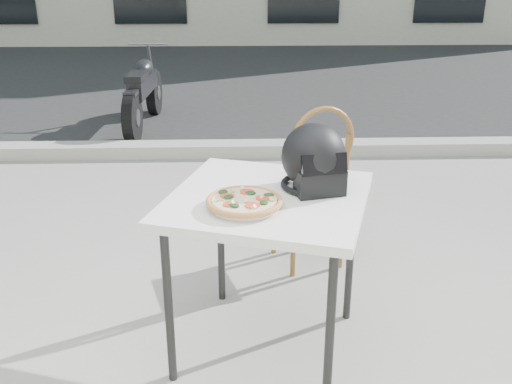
{
  "coord_description": "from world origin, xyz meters",
  "views": [
    {
      "loc": [
        0.18,
        -2.3,
        1.72
      ],
      "look_at": [
        0.26,
        -0.1,
        0.84
      ],
      "focal_mm": 40.0,
      "sensor_mm": 36.0,
      "label": 1
    }
  ],
  "objects_px": {
    "plate": "(244,206)",
    "cafe_table_main": "(268,210)",
    "pizza": "(244,201)",
    "cafe_chair_main": "(314,179)",
    "motorcycle": "(144,93)",
    "helmet": "(314,161)"
  },
  "relations": [
    {
      "from": "pizza",
      "to": "helmet",
      "type": "xyz_separation_m",
      "value": [
        0.31,
        0.21,
        0.1
      ]
    },
    {
      "from": "plate",
      "to": "cafe_chair_main",
      "type": "distance_m",
      "value": 1.05
    },
    {
      "from": "plate",
      "to": "cafe_table_main",
      "type": "bearing_deg",
      "value": 52.78
    },
    {
      "from": "plate",
      "to": "motorcycle",
      "type": "bearing_deg",
      "value": 104.21
    },
    {
      "from": "cafe_table_main",
      "to": "pizza",
      "type": "xyz_separation_m",
      "value": [
        -0.1,
        -0.14,
        0.1
      ]
    },
    {
      "from": "plate",
      "to": "pizza",
      "type": "height_order",
      "value": "pizza"
    },
    {
      "from": "cafe_chair_main",
      "to": "plate",
      "type": "bearing_deg",
      "value": 48.37
    },
    {
      "from": "cafe_table_main",
      "to": "plate",
      "type": "bearing_deg",
      "value": -127.22
    },
    {
      "from": "cafe_table_main",
      "to": "pizza",
      "type": "distance_m",
      "value": 0.2
    },
    {
      "from": "pizza",
      "to": "cafe_chair_main",
      "type": "height_order",
      "value": "cafe_chair_main"
    },
    {
      "from": "plate",
      "to": "cafe_chair_main",
      "type": "relative_size",
      "value": 0.36
    },
    {
      "from": "cafe_table_main",
      "to": "cafe_chair_main",
      "type": "bearing_deg",
      "value": 68.41
    },
    {
      "from": "helmet",
      "to": "pizza",
      "type": "bearing_deg",
      "value": -158.81
    },
    {
      "from": "pizza",
      "to": "cafe_chair_main",
      "type": "relative_size",
      "value": 0.34
    },
    {
      "from": "motorcycle",
      "to": "pizza",
      "type": "bearing_deg",
      "value": -73.03
    },
    {
      "from": "helmet",
      "to": "cafe_chair_main",
      "type": "bearing_deg",
      "value": 68.45
    },
    {
      "from": "pizza",
      "to": "helmet",
      "type": "height_order",
      "value": "helmet"
    },
    {
      "from": "cafe_table_main",
      "to": "motorcycle",
      "type": "distance_m",
      "value": 4.25
    },
    {
      "from": "plate",
      "to": "cafe_chair_main",
      "type": "xyz_separation_m",
      "value": [
        0.42,
        0.93,
        -0.23
      ]
    },
    {
      "from": "cafe_chair_main",
      "to": "motorcycle",
      "type": "relative_size",
      "value": 0.57
    },
    {
      "from": "cafe_table_main",
      "to": "cafe_chair_main",
      "type": "distance_m",
      "value": 0.86
    },
    {
      "from": "cafe_table_main",
      "to": "plate",
      "type": "xyz_separation_m",
      "value": [
        -0.1,
        -0.14,
        0.08
      ]
    }
  ]
}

